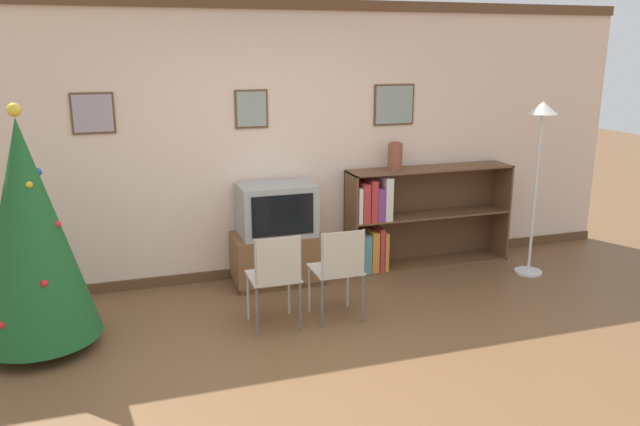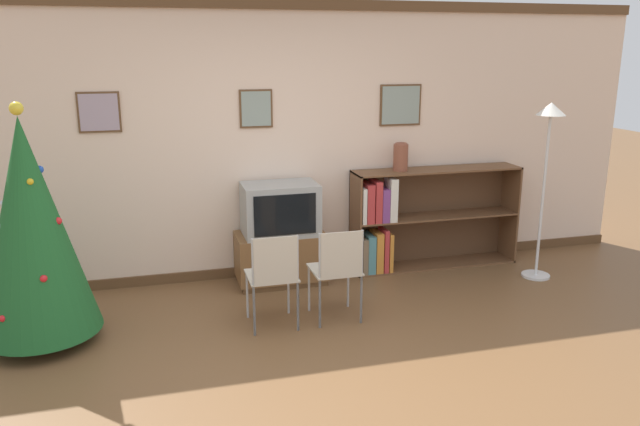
{
  "view_description": "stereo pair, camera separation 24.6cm",
  "coord_description": "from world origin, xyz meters",
  "px_view_note": "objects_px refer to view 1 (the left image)",
  "views": [
    {
      "loc": [
        -1.3,
        -3.66,
        2.25
      ],
      "look_at": [
        0.3,
        1.24,
        0.89
      ],
      "focal_mm": 35.0,
      "sensor_mm": 36.0,
      "label": 1
    },
    {
      "loc": [
        -1.06,
        -3.73,
        2.25
      ],
      "look_at": [
        0.3,
        1.24,
        0.89
      ],
      "focal_mm": 35.0,
      "sensor_mm": 36.0,
      "label": 2
    }
  ],
  "objects_px": {
    "christmas_tree": "(29,232)",
    "vase": "(395,156)",
    "folding_chair_right": "(339,268)",
    "standing_lamp": "(540,144)",
    "tv_console": "(278,258)",
    "bookshelf": "(401,220)",
    "folding_chair_left": "(276,275)",
    "television": "(277,210)"
  },
  "relations": [
    {
      "from": "tv_console",
      "to": "bookshelf",
      "type": "xyz_separation_m",
      "value": [
        1.35,
        0.08,
        0.26
      ]
    },
    {
      "from": "television",
      "to": "vase",
      "type": "xyz_separation_m",
      "value": [
        1.27,
        0.08,
        0.44
      ]
    },
    {
      "from": "tv_console",
      "to": "folding_chair_left",
      "type": "bearing_deg",
      "value": -104.93
    },
    {
      "from": "folding_chair_left",
      "to": "bookshelf",
      "type": "xyz_separation_m",
      "value": [
        1.63,
        1.1,
        0.04
      ]
    },
    {
      "from": "bookshelf",
      "to": "vase",
      "type": "distance_m",
      "value": 0.69
    },
    {
      "from": "folding_chair_left",
      "to": "standing_lamp",
      "type": "xyz_separation_m",
      "value": [
        2.8,
        0.49,
        0.87
      ]
    },
    {
      "from": "christmas_tree",
      "to": "standing_lamp",
      "type": "relative_size",
      "value": 1.07
    },
    {
      "from": "christmas_tree",
      "to": "bookshelf",
      "type": "xyz_separation_m",
      "value": [
        3.43,
        0.85,
        -0.42
      ]
    },
    {
      "from": "bookshelf",
      "to": "christmas_tree",
      "type": "bearing_deg",
      "value": -166.06
    },
    {
      "from": "christmas_tree",
      "to": "standing_lamp",
      "type": "distance_m",
      "value": 4.63
    },
    {
      "from": "christmas_tree",
      "to": "folding_chair_left",
      "type": "distance_m",
      "value": 1.88
    },
    {
      "from": "christmas_tree",
      "to": "folding_chair_left",
      "type": "xyz_separation_m",
      "value": [
        1.81,
        -0.25,
        -0.46
      ]
    },
    {
      "from": "tv_console",
      "to": "bookshelf",
      "type": "distance_m",
      "value": 1.38
    },
    {
      "from": "folding_chair_left",
      "to": "bookshelf",
      "type": "bearing_deg",
      "value": 34.08
    },
    {
      "from": "television",
      "to": "standing_lamp",
      "type": "xyz_separation_m",
      "value": [
        2.53,
        -0.54,
        0.6
      ]
    },
    {
      "from": "folding_chair_left",
      "to": "vase",
      "type": "height_order",
      "value": "vase"
    },
    {
      "from": "folding_chair_right",
      "to": "christmas_tree",
      "type": "bearing_deg",
      "value": 173.97
    },
    {
      "from": "tv_console",
      "to": "bookshelf",
      "type": "bearing_deg",
      "value": 3.24
    },
    {
      "from": "standing_lamp",
      "to": "tv_console",
      "type": "bearing_deg",
      "value": 167.99
    },
    {
      "from": "folding_chair_left",
      "to": "folding_chair_right",
      "type": "distance_m",
      "value": 0.55
    },
    {
      "from": "christmas_tree",
      "to": "bookshelf",
      "type": "distance_m",
      "value": 3.56
    },
    {
      "from": "vase",
      "to": "standing_lamp",
      "type": "relative_size",
      "value": 0.16
    },
    {
      "from": "christmas_tree",
      "to": "tv_console",
      "type": "xyz_separation_m",
      "value": [
        2.08,
        0.78,
        -0.68
      ]
    },
    {
      "from": "folding_chair_left",
      "to": "bookshelf",
      "type": "distance_m",
      "value": 1.96
    },
    {
      "from": "tv_console",
      "to": "bookshelf",
      "type": "height_order",
      "value": "bookshelf"
    },
    {
      "from": "folding_chair_left",
      "to": "standing_lamp",
      "type": "bearing_deg",
      "value": 9.82
    },
    {
      "from": "christmas_tree",
      "to": "folding_chair_left",
      "type": "relative_size",
      "value": 2.3
    },
    {
      "from": "tv_console",
      "to": "folding_chair_left",
      "type": "relative_size",
      "value": 1.06
    },
    {
      "from": "folding_chair_left",
      "to": "folding_chair_right",
      "type": "bearing_deg",
      "value": 0.0
    },
    {
      "from": "christmas_tree",
      "to": "standing_lamp",
      "type": "xyz_separation_m",
      "value": [
        4.61,
        0.24,
        0.41
      ]
    },
    {
      "from": "television",
      "to": "standing_lamp",
      "type": "height_order",
      "value": "standing_lamp"
    },
    {
      "from": "television",
      "to": "folding_chair_right",
      "type": "height_order",
      "value": "television"
    },
    {
      "from": "folding_chair_left",
      "to": "standing_lamp",
      "type": "relative_size",
      "value": 0.47
    },
    {
      "from": "bookshelf",
      "to": "standing_lamp",
      "type": "xyz_separation_m",
      "value": [
        1.18,
        -0.61,
        0.84
      ]
    },
    {
      "from": "tv_console",
      "to": "christmas_tree",
      "type": "bearing_deg",
      "value": -159.56
    },
    {
      "from": "folding_chair_left",
      "to": "bookshelf",
      "type": "height_order",
      "value": "bookshelf"
    },
    {
      "from": "television",
      "to": "vase",
      "type": "distance_m",
      "value": 1.35
    },
    {
      "from": "christmas_tree",
      "to": "vase",
      "type": "xyz_separation_m",
      "value": [
        3.35,
        0.86,
        0.26
      ]
    },
    {
      "from": "christmas_tree",
      "to": "tv_console",
      "type": "bearing_deg",
      "value": 20.44
    },
    {
      "from": "folding_chair_right",
      "to": "folding_chair_left",
      "type": "bearing_deg",
      "value": 180.0
    },
    {
      "from": "folding_chair_right",
      "to": "standing_lamp",
      "type": "xyz_separation_m",
      "value": [
        2.26,
        0.49,
        0.87
      ]
    },
    {
      "from": "tv_console",
      "to": "folding_chair_left",
      "type": "height_order",
      "value": "folding_chair_left"
    }
  ]
}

